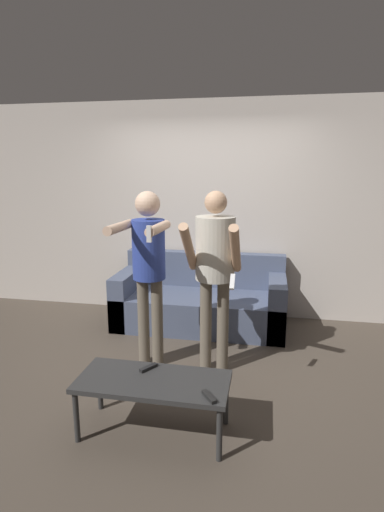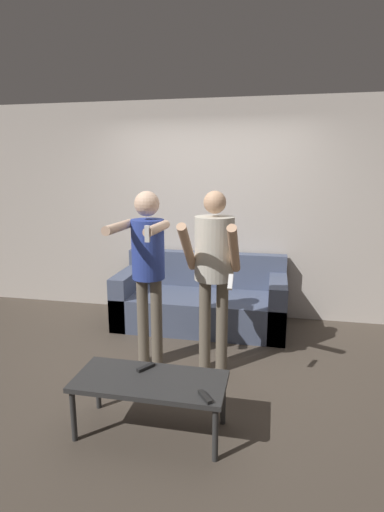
# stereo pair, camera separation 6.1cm
# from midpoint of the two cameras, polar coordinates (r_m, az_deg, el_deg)

# --- Properties ---
(ground_plane) EXTENTS (14.00, 14.00, 0.00)m
(ground_plane) POSITION_cam_midpoint_polar(r_m,az_deg,el_deg) (4.03, -0.67, -15.36)
(ground_plane) COLOR #4C4238
(wall_back) EXTENTS (6.40, 0.06, 2.70)m
(wall_back) POSITION_cam_midpoint_polar(r_m,az_deg,el_deg) (5.11, 3.00, 6.48)
(wall_back) COLOR beige
(wall_back) RESTS_ON ground_plane
(couch) EXTENTS (2.01, 0.89, 0.84)m
(couch) POSITION_cam_midpoint_polar(r_m,az_deg,el_deg) (4.89, 1.70, -6.64)
(couch) COLOR #4C5670
(couch) RESTS_ON ground_plane
(person_standing_left) EXTENTS (0.43, 0.71, 1.68)m
(person_standing_left) POSITION_cam_midpoint_polar(r_m,az_deg,el_deg) (3.72, -5.90, -0.44)
(person_standing_left) COLOR #6B6051
(person_standing_left) RESTS_ON ground_plane
(person_standing_right) EXTENTS (0.48, 0.68, 1.69)m
(person_standing_right) POSITION_cam_midpoint_polar(r_m,az_deg,el_deg) (3.58, 3.63, -0.69)
(person_standing_right) COLOR #6B6051
(person_standing_right) RESTS_ON ground_plane
(coffee_table) EXTENTS (1.08, 0.48, 0.42)m
(coffee_table) POSITION_cam_midpoint_polar(r_m,az_deg,el_deg) (2.99, -5.40, -17.79)
(coffee_table) COLOR #2D2D2D
(coffee_table) RESTS_ON ground_plane
(remote_near) EXTENTS (0.12, 0.14, 0.02)m
(remote_near) POSITION_cam_midpoint_polar(r_m,az_deg,el_deg) (2.74, 2.55, -19.45)
(remote_near) COLOR black
(remote_near) RESTS_ON coffee_table
(remote_far) EXTENTS (0.11, 0.15, 0.02)m
(remote_far) POSITION_cam_midpoint_polar(r_m,az_deg,el_deg) (3.10, -6.03, -15.54)
(remote_far) COLOR black
(remote_far) RESTS_ON coffee_table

